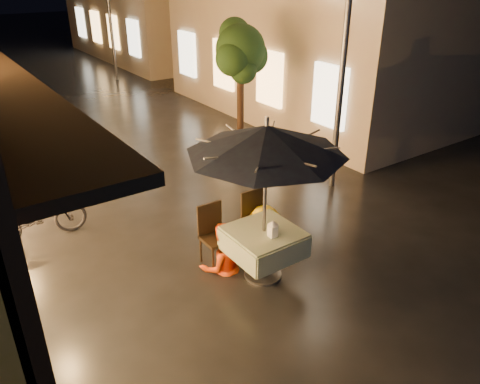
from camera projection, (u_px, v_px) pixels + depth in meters
ground at (281, 283)px, 6.84m from camera, size 90.00×90.00×0.00m
street_tree at (241, 53)px, 10.33m from camera, size 1.43×1.20×3.15m
streetlamp_near at (345, 41)px, 8.56m from camera, size 0.36×0.36×4.23m
streetlamp_far at (108, 1)px, 17.40m from camera, size 0.36×0.36×4.23m
cafe_table at (264, 242)px, 6.75m from camera, size 0.99×0.99×0.78m
patio_umbrella at (266, 140)px, 6.06m from camera, size 2.17×2.17×2.46m
cafe_chair_left at (213, 231)px, 7.11m from camera, size 0.42×0.42×0.97m
cafe_chair_right at (256, 217)px, 7.52m from camera, size 0.42×0.42×0.97m
table_lantern at (273, 228)px, 6.46m from camera, size 0.16×0.16×0.25m
person_orange at (222, 226)px, 6.86m from camera, size 0.82×0.70×1.48m
person_yellow at (265, 208)px, 7.36m from camera, size 1.04×0.72×1.47m
bicycle_0 at (37, 217)px, 7.77m from camera, size 1.64×0.70×0.84m
bicycle_1 at (13, 195)px, 8.43m from camera, size 1.52×1.00×0.89m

